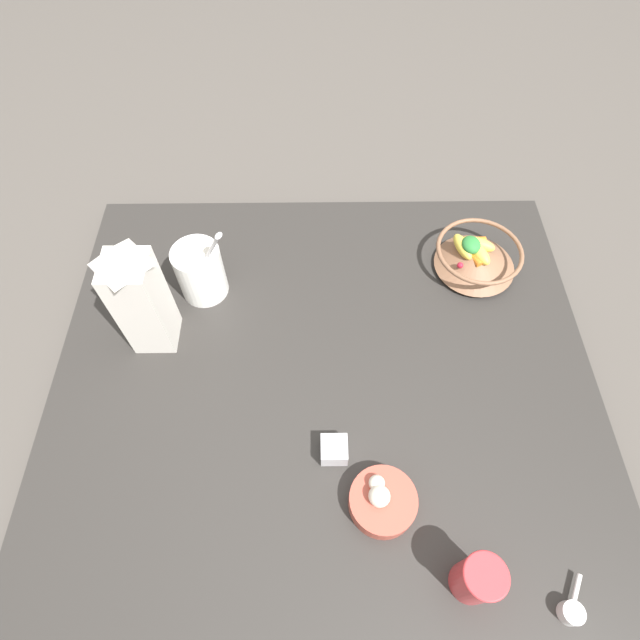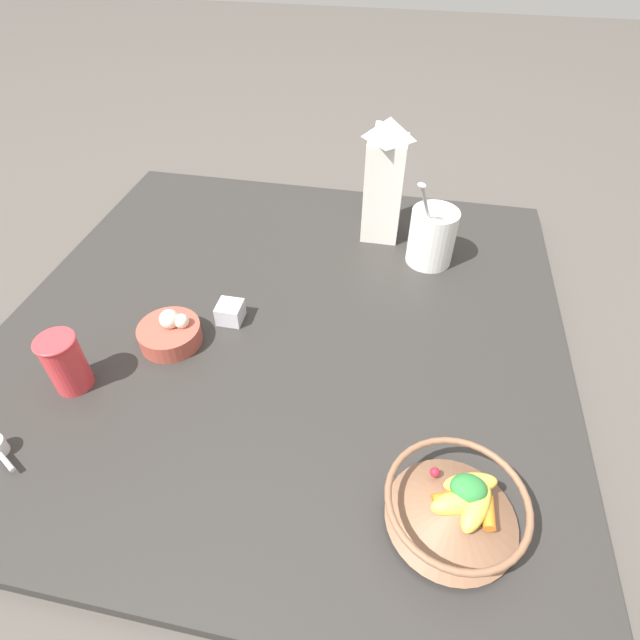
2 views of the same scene
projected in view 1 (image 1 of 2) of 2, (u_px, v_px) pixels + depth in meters
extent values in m
plane|color=#4C4742|center=(325.00, 407.00, 1.03)|extent=(6.00, 6.00, 0.00)
cube|color=#2D2B28|center=(325.00, 404.00, 1.02)|extent=(1.13, 1.13, 0.03)
cylinder|color=brown|center=(473.00, 266.00, 1.19)|extent=(0.10, 0.10, 0.01)
cone|color=brown|center=(477.00, 258.00, 1.16)|extent=(0.19, 0.19, 0.05)
torus|color=brown|center=(480.00, 250.00, 1.14)|extent=(0.20, 0.20, 0.01)
ellipsoid|color=#EFD64C|center=(463.00, 247.00, 1.16)|extent=(0.05, 0.08, 0.03)
ellipsoid|color=#EFD64C|center=(479.00, 253.00, 1.15)|extent=(0.06, 0.08, 0.03)
ellipsoid|color=#EFD64C|center=(478.00, 244.00, 1.16)|extent=(0.09, 0.06, 0.03)
cylinder|color=orange|center=(476.00, 240.00, 1.17)|extent=(0.05, 0.02, 0.02)
cylinder|color=orange|center=(475.00, 258.00, 1.15)|extent=(0.03, 0.05, 0.02)
sphere|color=red|center=(478.00, 251.00, 1.16)|extent=(0.02, 0.02, 0.02)
sphere|color=red|center=(464.00, 243.00, 1.17)|extent=(0.02, 0.02, 0.02)
sphere|color=red|center=(460.00, 265.00, 1.14)|extent=(0.01, 0.01, 0.01)
ellipsoid|color=#2D7F38|center=(471.00, 245.00, 1.14)|extent=(0.05, 0.05, 0.03)
cube|color=silver|center=(143.00, 304.00, 0.99)|extent=(0.09, 0.09, 0.25)
pyramid|color=silver|center=(117.00, 256.00, 0.86)|extent=(0.09, 0.09, 0.05)
cylinder|color=white|center=(115.00, 267.00, 0.85)|extent=(0.03, 0.01, 0.03)
cylinder|color=white|center=(200.00, 272.00, 1.10)|extent=(0.11, 0.11, 0.13)
cylinder|color=white|center=(195.00, 256.00, 1.06)|extent=(0.10, 0.10, 0.02)
cylinder|color=silver|center=(209.00, 254.00, 1.02)|extent=(0.08, 0.05, 0.16)
ellipsoid|color=silver|center=(219.00, 236.00, 0.94)|extent=(0.02, 0.02, 0.01)
cylinder|color=#DB383D|center=(477.00, 579.00, 0.78)|extent=(0.07, 0.07, 0.11)
torus|color=#DB383D|center=(486.00, 576.00, 0.74)|extent=(0.07, 0.07, 0.01)
cube|color=silver|center=(334.00, 450.00, 0.93)|extent=(0.05, 0.05, 0.04)
cube|color=brown|center=(334.00, 451.00, 0.94)|extent=(0.04, 0.04, 0.02)
cylinder|color=white|center=(571.00, 613.00, 0.79)|extent=(0.04, 0.04, 0.03)
cylinder|color=white|center=(577.00, 588.00, 0.81)|extent=(0.03, 0.04, 0.01)
cylinder|color=#B24C3D|center=(383.00, 502.00, 0.88)|extent=(0.12, 0.12, 0.04)
sphere|color=silver|center=(377.00, 483.00, 0.87)|extent=(0.03, 0.03, 0.03)
sphere|color=silver|center=(379.00, 496.00, 0.86)|extent=(0.04, 0.04, 0.04)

